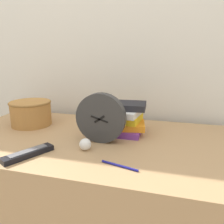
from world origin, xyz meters
TOP-DOWN VIEW (x-y plane):
  - wall_back at (0.00, 0.77)m, footprint 6.00×0.04m
  - desk at (0.00, 0.35)m, footprint 1.34×0.70m
  - desk_clock at (0.05, 0.31)m, footprint 0.22×0.04m
  - book_stack at (0.10, 0.46)m, footprint 0.25×0.19m
  - basket at (-0.39, 0.45)m, footprint 0.22×0.22m
  - tv_remote at (-0.17, 0.11)m, footprint 0.13×0.19m
  - crumpled_paper_ball at (0.02, 0.22)m, footprint 0.05×0.05m
  - pen at (0.18, 0.12)m, footprint 0.14×0.04m

SIDE VIEW (x-z plane):
  - desk at x=0.00m, z-range 0.00..0.71m
  - pen at x=0.18m, z-range 0.71..0.72m
  - tv_remote at x=-0.17m, z-range 0.71..0.73m
  - crumpled_paper_ball at x=0.02m, z-range 0.71..0.76m
  - basket at x=-0.39m, z-range 0.72..0.85m
  - book_stack at x=0.10m, z-range 0.71..0.86m
  - desk_clock at x=0.05m, z-range 0.71..0.93m
  - wall_back at x=0.00m, z-range 0.00..2.40m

